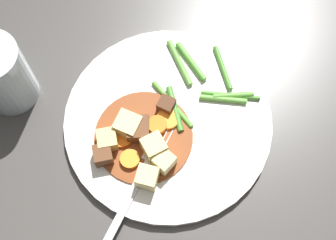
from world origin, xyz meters
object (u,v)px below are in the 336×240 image
at_px(meat_chunk_0, 103,155).
at_px(carrot_slice_1, 166,121).
at_px(carrot_slice_0, 122,136).
at_px(water_glass, 1,74).
at_px(potato_chunk_3, 154,147).
at_px(potato_chunk_1, 128,126).
at_px(meat_chunk_2, 166,105).
at_px(dinner_plate, 168,122).
at_px(fork, 141,176).
at_px(potato_chunk_2, 147,177).
at_px(potato_chunk_0, 107,140).
at_px(carrot_slice_3, 130,159).
at_px(potato_chunk_4, 164,162).
at_px(carrot_slice_2, 159,128).
at_px(meat_chunk_1, 138,129).

bearing_deg(meat_chunk_0, carrot_slice_1, 174.50).
xyz_separation_m(carrot_slice_0, water_glass, (0.08, -0.15, 0.04)).
relative_size(carrot_slice_1, potato_chunk_3, 1.01).
xyz_separation_m(potato_chunk_1, meat_chunk_2, (-0.06, 0.01, -0.00)).
height_order(dinner_plate, carrot_slice_1, carrot_slice_1).
relative_size(carrot_slice_0, fork, 0.19).
bearing_deg(potato_chunk_3, fork, 27.21).
bearing_deg(meat_chunk_2, potato_chunk_2, 39.33).
height_order(potato_chunk_0, potato_chunk_1, potato_chunk_1).
xyz_separation_m(dinner_plate, potato_chunk_3, (0.04, 0.02, 0.02)).
height_order(potato_chunk_1, fork, potato_chunk_1).
xyz_separation_m(carrot_slice_3, fork, (0.00, 0.03, -0.00)).
distance_m(potato_chunk_2, fork, 0.02).
bearing_deg(fork, carrot_slice_3, -92.54).
bearing_deg(potato_chunk_3, potato_chunk_4, 87.77).
distance_m(carrot_slice_1, carrot_slice_2, 0.01).
distance_m(meat_chunk_2, fork, 0.10).
height_order(carrot_slice_0, meat_chunk_0, meat_chunk_0).
bearing_deg(potato_chunk_4, potato_chunk_3, -92.23).
distance_m(carrot_slice_0, carrot_slice_3, 0.03).
bearing_deg(carrot_slice_1, meat_chunk_0, -5.50).
xyz_separation_m(dinner_plate, carrot_slice_3, (0.07, 0.02, 0.01)).
distance_m(potato_chunk_0, meat_chunk_0, 0.02).
height_order(dinner_plate, potato_chunk_0, potato_chunk_0).
bearing_deg(carrot_slice_2, potato_chunk_1, -38.49).
distance_m(potato_chunk_2, meat_chunk_0, 0.06).
relative_size(carrot_slice_1, meat_chunk_1, 0.95).
xyz_separation_m(carrot_slice_2, carrot_slice_3, (0.06, 0.01, -0.00)).
height_order(carrot_slice_3, potato_chunk_2, potato_chunk_2).
bearing_deg(water_glass, potato_chunk_2, 108.18).
xyz_separation_m(carrot_slice_1, meat_chunk_0, (0.09, -0.01, 0.01)).
bearing_deg(fork, meat_chunk_0, -64.64).
distance_m(carrot_slice_0, potato_chunk_3, 0.05).
bearing_deg(carrot_slice_0, carrot_slice_1, 163.74).
distance_m(meat_chunk_1, meat_chunk_2, 0.05).
xyz_separation_m(carrot_slice_0, potato_chunk_1, (-0.01, -0.00, 0.01)).
height_order(meat_chunk_2, water_glass, water_glass).
distance_m(carrot_slice_2, meat_chunk_0, 0.08).
height_order(potato_chunk_3, meat_chunk_1, potato_chunk_3).
distance_m(carrot_slice_1, potato_chunk_4, 0.06).
bearing_deg(carrot_slice_3, potato_chunk_4, 135.23).
bearing_deg(potato_chunk_2, meat_chunk_0, -65.43).
distance_m(carrot_slice_2, meat_chunk_2, 0.03).
bearing_deg(meat_chunk_1, carrot_slice_2, 150.58).
relative_size(potato_chunk_1, potato_chunk_3, 1.01).
xyz_separation_m(dinner_plate, carrot_slice_2, (0.02, 0.00, 0.01)).
bearing_deg(meat_chunk_0, potato_chunk_1, -165.60).
xyz_separation_m(potato_chunk_0, meat_chunk_1, (-0.04, 0.01, 0.00)).
height_order(carrot_slice_2, potato_chunk_1, potato_chunk_1).
bearing_deg(fork, meat_chunk_1, -123.19).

